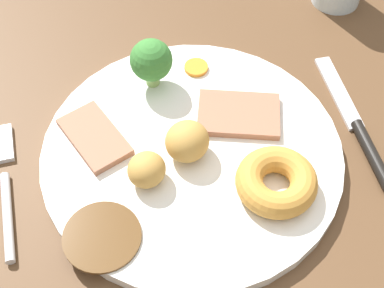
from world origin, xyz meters
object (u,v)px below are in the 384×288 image
(meat_slice_under, at_px, (95,137))
(yorkshire_pudding, at_px, (276,182))
(meat_slice_main, at_px, (239,114))
(broccoli_floret, at_px, (151,61))
(carrot_coin_front, at_px, (196,67))
(fork, at_px, (5,182))
(roast_potato_left, at_px, (187,141))
(knife, at_px, (359,131))
(dinner_plate, at_px, (192,154))
(roast_potato_right, at_px, (146,169))

(meat_slice_under, relative_size, yorkshire_pudding, 1.03)
(meat_slice_main, distance_m, broccoli_floret, 0.11)
(carrot_coin_front, bearing_deg, meat_slice_main, -72.72)
(meat_slice_under, xyz_separation_m, fork, (-0.09, -0.02, -0.01))
(roast_potato_left, xyz_separation_m, broccoli_floret, (-0.01, 0.10, 0.01))
(meat_slice_under, distance_m, knife, 0.27)
(meat_slice_main, bearing_deg, dinner_plate, -153.58)
(yorkshire_pudding, bearing_deg, roast_potato_right, 159.33)
(fork, bearing_deg, meat_slice_under, -76.30)
(yorkshire_pudding, xyz_separation_m, carrot_coin_front, (-0.03, 0.17, -0.01))
(roast_potato_right, relative_size, carrot_coin_front, 1.41)
(meat_slice_main, distance_m, fork, 0.24)
(carrot_coin_front, distance_m, knife, 0.19)
(meat_slice_under, relative_size, broccoli_floret, 1.39)
(meat_slice_under, bearing_deg, fork, -167.16)
(roast_potato_left, relative_size, roast_potato_right, 1.18)
(dinner_plate, xyz_separation_m, meat_slice_under, (-0.09, 0.04, 0.01))
(carrot_coin_front, height_order, knife, carrot_coin_front)
(meat_slice_main, relative_size, knife, 0.45)
(dinner_plate, relative_size, meat_slice_under, 3.80)
(yorkshire_pudding, relative_size, fork, 0.50)
(dinner_plate, height_order, roast_potato_left, roast_potato_left)
(meat_slice_main, height_order, yorkshire_pudding, yorkshire_pudding)
(roast_potato_left, bearing_deg, fork, 173.83)
(broccoli_floret, bearing_deg, yorkshire_pudding, -63.57)
(meat_slice_main, xyz_separation_m, broccoli_floret, (-0.07, 0.07, 0.03))
(knife, bearing_deg, meat_slice_under, 81.31)
(fork, distance_m, knife, 0.36)
(carrot_coin_front, bearing_deg, yorkshire_pudding, -80.02)
(dinner_plate, height_order, yorkshire_pudding, yorkshire_pudding)
(yorkshire_pudding, bearing_deg, carrot_coin_front, 99.98)
(carrot_coin_front, bearing_deg, fork, -157.67)
(meat_slice_under, xyz_separation_m, knife, (0.27, -0.05, -0.01))
(roast_potato_left, bearing_deg, yorkshire_pudding, -42.09)
(carrot_coin_front, xyz_separation_m, broccoli_floret, (-0.05, -0.01, 0.03))
(meat_slice_main, height_order, meat_slice_under, same)
(dinner_plate, height_order, meat_slice_under, meat_slice_under)
(roast_potato_right, height_order, knife, roast_potato_right)
(roast_potato_left, relative_size, knife, 0.24)
(broccoli_floret, xyz_separation_m, knife, (0.19, -0.11, -0.04))
(knife, bearing_deg, roast_potato_left, 88.60)
(roast_potato_left, height_order, knife, roast_potato_left)
(roast_potato_left, bearing_deg, carrot_coin_front, 70.29)
(meat_slice_main, height_order, carrot_coin_front, meat_slice_main)
(roast_potato_left, xyz_separation_m, knife, (0.18, -0.01, -0.03))
(meat_slice_main, xyz_separation_m, fork, (-0.24, -0.01, -0.01))
(dinner_plate, relative_size, broccoli_floret, 5.26)
(yorkshire_pudding, xyz_separation_m, roast_potato_right, (-0.11, 0.04, 0.00))
(roast_potato_left, distance_m, carrot_coin_front, 0.12)
(yorkshire_pudding, xyz_separation_m, knife, (0.11, 0.05, -0.02))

